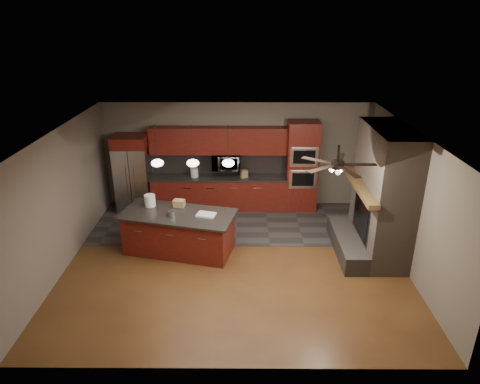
{
  "coord_description": "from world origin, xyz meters",
  "views": [
    {
      "loc": [
        0.15,
        -7.85,
        4.88
      ],
      "look_at": [
        0.1,
        0.6,
        1.34
      ],
      "focal_mm": 32.0,
      "sensor_mm": 36.0,
      "label": 1
    }
  ],
  "objects_px": {
    "oven_tower": "(302,166)",
    "paint_tray": "(206,215)",
    "counter_box": "(244,174)",
    "kitchen_island": "(179,232)",
    "white_bucket": "(150,201)",
    "cardboard_box": "(179,203)",
    "counter_bucket": "(194,172)",
    "refrigerator": "(133,173)",
    "microwave": "(226,162)",
    "paint_can": "(172,214)"
  },
  "relations": [
    {
      "from": "oven_tower",
      "to": "microwave",
      "type": "height_order",
      "value": "oven_tower"
    },
    {
      "from": "counter_bucket",
      "to": "counter_box",
      "type": "distance_m",
      "value": 1.3
    },
    {
      "from": "refrigerator",
      "to": "counter_bucket",
      "type": "bearing_deg",
      "value": 2.91
    },
    {
      "from": "refrigerator",
      "to": "white_bucket",
      "type": "bearing_deg",
      "value": -66.07
    },
    {
      "from": "paint_tray",
      "to": "kitchen_island",
      "type": "bearing_deg",
      "value": -174.27
    },
    {
      "from": "counter_box",
      "to": "kitchen_island",
      "type": "bearing_deg",
      "value": -145.43
    },
    {
      "from": "refrigerator",
      "to": "counter_box",
      "type": "bearing_deg",
      "value": 0.62
    },
    {
      "from": "kitchen_island",
      "to": "counter_bucket",
      "type": "xyz_separation_m",
      "value": [
        0.13,
        2.29,
        0.55
      ]
    },
    {
      "from": "paint_tray",
      "to": "paint_can",
      "type": "bearing_deg",
      "value": -163.14
    },
    {
      "from": "kitchen_island",
      "to": "cardboard_box",
      "type": "xyz_separation_m",
      "value": [
        -0.01,
        0.36,
        0.53
      ]
    },
    {
      "from": "microwave",
      "to": "counter_box",
      "type": "height_order",
      "value": "microwave"
    },
    {
      "from": "microwave",
      "to": "counter_box",
      "type": "bearing_deg",
      "value": -12.19
    },
    {
      "from": "white_bucket",
      "to": "refrigerator",
      "type": "bearing_deg",
      "value": 113.93
    },
    {
      "from": "refrigerator",
      "to": "paint_tray",
      "type": "distance_m",
      "value": 3.12
    },
    {
      "from": "microwave",
      "to": "white_bucket",
      "type": "relative_size",
      "value": 2.81
    },
    {
      "from": "refrigerator",
      "to": "counter_box",
      "type": "height_order",
      "value": "refrigerator"
    },
    {
      "from": "cardboard_box",
      "to": "counter_bucket",
      "type": "height_order",
      "value": "counter_bucket"
    },
    {
      "from": "microwave",
      "to": "refrigerator",
      "type": "height_order",
      "value": "refrigerator"
    },
    {
      "from": "kitchen_island",
      "to": "refrigerator",
      "type": "bearing_deg",
      "value": 137.07
    },
    {
      "from": "oven_tower",
      "to": "white_bucket",
      "type": "distance_m",
      "value": 4.07
    },
    {
      "from": "oven_tower",
      "to": "counter_bucket",
      "type": "distance_m",
      "value": 2.82
    },
    {
      "from": "kitchen_island",
      "to": "cardboard_box",
      "type": "distance_m",
      "value": 0.65
    },
    {
      "from": "refrigerator",
      "to": "paint_tray",
      "type": "xyz_separation_m",
      "value": [
        2.09,
        -2.31,
        -0.08
      ]
    },
    {
      "from": "oven_tower",
      "to": "paint_tray",
      "type": "bearing_deg",
      "value": -134.23
    },
    {
      "from": "refrigerator",
      "to": "counter_bucket",
      "type": "distance_m",
      "value": 1.6
    },
    {
      "from": "microwave",
      "to": "paint_tray",
      "type": "bearing_deg",
      "value": -98.03
    },
    {
      "from": "paint_can",
      "to": "counter_box",
      "type": "distance_m",
      "value": 2.81
    },
    {
      "from": "oven_tower",
      "to": "cardboard_box",
      "type": "bearing_deg",
      "value": -147.04
    },
    {
      "from": "kitchen_island",
      "to": "white_bucket",
      "type": "distance_m",
      "value": 0.96
    },
    {
      "from": "kitchen_island",
      "to": "counter_box",
      "type": "bearing_deg",
      "value": 70.84
    },
    {
      "from": "kitchen_island",
      "to": "counter_bucket",
      "type": "relative_size",
      "value": 11.22
    },
    {
      "from": "paint_tray",
      "to": "counter_box",
      "type": "xyz_separation_m",
      "value": [
        0.81,
        2.34,
        0.06
      ]
    },
    {
      "from": "white_bucket",
      "to": "paint_tray",
      "type": "height_order",
      "value": "white_bucket"
    },
    {
      "from": "counter_bucket",
      "to": "paint_tray",
      "type": "bearing_deg",
      "value": -78.31
    },
    {
      "from": "refrigerator",
      "to": "cardboard_box",
      "type": "height_order",
      "value": "refrigerator"
    },
    {
      "from": "refrigerator",
      "to": "cardboard_box",
      "type": "relative_size",
      "value": 8.45
    },
    {
      "from": "refrigerator",
      "to": "oven_tower",
      "type": "bearing_deg",
      "value": 0.96
    },
    {
      "from": "kitchen_island",
      "to": "cardboard_box",
      "type": "bearing_deg",
      "value": 105.58
    },
    {
      "from": "white_bucket",
      "to": "paint_can",
      "type": "xyz_separation_m",
      "value": [
        0.56,
        -0.51,
        -0.07
      ]
    },
    {
      "from": "oven_tower",
      "to": "counter_box",
      "type": "distance_m",
      "value": 1.52
    },
    {
      "from": "counter_bucket",
      "to": "counter_box",
      "type": "relative_size",
      "value": 1.17
    },
    {
      "from": "cardboard_box",
      "to": "counter_bucket",
      "type": "distance_m",
      "value": 1.93
    },
    {
      "from": "kitchen_island",
      "to": "cardboard_box",
      "type": "height_order",
      "value": "cardboard_box"
    },
    {
      "from": "kitchen_island",
      "to": "white_bucket",
      "type": "bearing_deg",
      "value": 163.38
    },
    {
      "from": "cardboard_box",
      "to": "paint_tray",
      "type": "bearing_deg",
      "value": -25.01
    },
    {
      "from": "microwave",
      "to": "cardboard_box",
      "type": "height_order",
      "value": "microwave"
    },
    {
      "from": "counter_bucket",
      "to": "kitchen_island",
      "type": "bearing_deg",
      "value": -93.15
    },
    {
      "from": "oven_tower",
      "to": "counter_bucket",
      "type": "bearing_deg",
      "value": 179.85
    },
    {
      "from": "white_bucket",
      "to": "kitchen_island",
      "type": "bearing_deg",
      "value": -29.99
    },
    {
      "from": "oven_tower",
      "to": "counter_bucket",
      "type": "relative_size",
      "value": 10.22
    }
  ]
}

